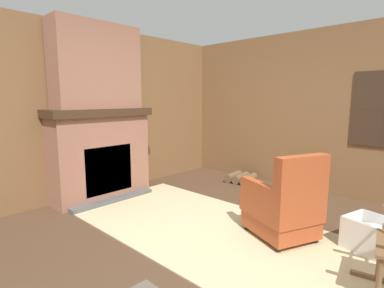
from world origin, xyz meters
The scene contains 11 objects.
ground_plane centered at (0.00, 0.00, 0.00)m, with size 14.00×14.00×0.00m, color #4C3523.
wood_panel_wall_left centered at (-2.54, 0.00, 1.27)m, with size 0.06×5.63×2.54m.
wood_panel_wall_back centered at (0.02, 2.54, 1.27)m, with size 5.63×0.09×2.54m.
fireplace_hearth centered at (-2.28, 0.00, 0.66)m, with size 0.66×1.52×1.33m.
chimney_breast centered at (-2.29, 0.00, 1.92)m, with size 0.39×1.25×1.19m.
area_rug centered at (-0.21, 0.23, 0.01)m, with size 3.89×1.72×0.01m.
armchair centered at (0.31, 0.61, 0.35)m, with size 0.86×0.81×0.94m.
firewood_stack centered at (-1.25, 2.14, 0.07)m, with size 0.50×0.49×0.15m.
laundry_basket centered at (1.10, 0.93, 0.17)m, with size 0.57×0.50×0.33m.
oil_lamp_vase centered at (-2.33, -0.19, 1.44)m, with size 0.12×0.12×0.31m.
storage_case centered at (-2.33, 0.26, 1.40)m, with size 0.14×0.28×0.14m.
Camera 1 is at (1.67, -2.24, 1.47)m, focal length 28.00 mm.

